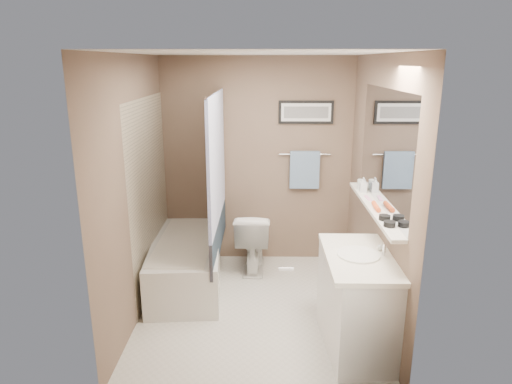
{
  "coord_description": "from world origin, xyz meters",
  "views": [
    {
      "loc": [
        0.06,
        -3.97,
        2.33
      ],
      "look_at": [
        0.0,
        0.15,
        1.15
      ],
      "focal_mm": 32.0,
      "sensor_mm": 36.0,
      "label": 1
    }
  ],
  "objects_px": {
    "vanity": "(358,305)",
    "glass_jar": "(361,185)",
    "candle_bowl_far": "(385,218)",
    "bathtub": "(187,263)",
    "soap_bottle": "(363,185)",
    "toilet": "(253,240)",
    "hair_brush_front": "(376,206)",
    "candle_bowl_near": "(390,224)"
  },
  "relations": [
    {
      "from": "toilet",
      "to": "soap_bottle",
      "type": "distance_m",
      "value": 1.5
    },
    {
      "from": "toilet",
      "to": "glass_jar",
      "type": "bearing_deg",
      "value": 155.9
    },
    {
      "from": "bathtub",
      "to": "toilet",
      "type": "height_order",
      "value": "toilet"
    },
    {
      "from": "glass_jar",
      "to": "toilet",
      "type": "bearing_deg",
      "value": 153.25
    },
    {
      "from": "bathtub",
      "to": "soap_bottle",
      "type": "bearing_deg",
      "value": -11.41
    },
    {
      "from": "candle_bowl_far",
      "to": "hair_brush_front",
      "type": "relative_size",
      "value": 0.41
    },
    {
      "from": "vanity",
      "to": "candle_bowl_far",
      "type": "height_order",
      "value": "candle_bowl_far"
    },
    {
      "from": "candle_bowl_near",
      "to": "hair_brush_front",
      "type": "xyz_separation_m",
      "value": [
        0.0,
        0.43,
        0.0
      ]
    },
    {
      "from": "bathtub",
      "to": "candle_bowl_far",
      "type": "height_order",
      "value": "candle_bowl_far"
    },
    {
      "from": "vanity",
      "to": "soap_bottle",
      "type": "xyz_separation_m",
      "value": [
        0.19,
        0.89,
        0.79
      ]
    },
    {
      "from": "bathtub",
      "to": "candle_bowl_near",
      "type": "distance_m",
      "value": 2.31
    },
    {
      "from": "candle_bowl_far",
      "to": "glass_jar",
      "type": "distance_m",
      "value": 0.9
    },
    {
      "from": "bathtub",
      "to": "hair_brush_front",
      "type": "bearing_deg",
      "value": -27.19
    },
    {
      "from": "toilet",
      "to": "glass_jar",
      "type": "distance_m",
      "value": 1.46
    },
    {
      "from": "hair_brush_front",
      "to": "soap_bottle",
      "type": "bearing_deg",
      "value": 90.0
    },
    {
      "from": "toilet",
      "to": "candle_bowl_near",
      "type": "relative_size",
      "value": 7.8
    },
    {
      "from": "candle_bowl_far",
      "to": "hair_brush_front",
      "type": "xyz_separation_m",
      "value": [
        0.0,
        0.28,
        0.0
      ]
    },
    {
      "from": "glass_jar",
      "to": "bathtub",
      "type": "bearing_deg",
      "value": 175.75
    },
    {
      "from": "vanity",
      "to": "candle_bowl_near",
      "type": "height_order",
      "value": "candle_bowl_near"
    },
    {
      "from": "candle_bowl_near",
      "to": "glass_jar",
      "type": "relative_size",
      "value": 0.9
    },
    {
      "from": "candle_bowl_far",
      "to": "glass_jar",
      "type": "bearing_deg",
      "value": 90.0
    },
    {
      "from": "vanity",
      "to": "glass_jar",
      "type": "relative_size",
      "value": 9.0
    },
    {
      "from": "candle_bowl_far",
      "to": "soap_bottle",
      "type": "relative_size",
      "value": 0.63
    },
    {
      "from": "soap_bottle",
      "to": "bathtub",
      "type": "bearing_deg",
      "value": 173.1
    },
    {
      "from": "hair_brush_front",
      "to": "candle_bowl_near",
      "type": "bearing_deg",
      "value": -90.0
    },
    {
      "from": "hair_brush_front",
      "to": "vanity",
      "type": "bearing_deg",
      "value": -117.24
    },
    {
      "from": "soap_bottle",
      "to": "vanity",
      "type": "bearing_deg",
      "value": -101.75
    },
    {
      "from": "hair_brush_front",
      "to": "glass_jar",
      "type": "distance_m",
      "value": 0.61
    },
    {
      "from": "candle_bowl_far",
      "to": "hair_brush_front",
      "type": "distance_m",
      "value": 0.28
    },
    {
      "from": "candle_bowl_near",
      "to": "vanity",
      "type": "bearing_deg",
      "value": 158.58
    },
    {
      "from": "candle_bowl_near",
      "to": "bathtub",
      "type": "bearing_deg",
      "value": 146.59
    },
    {
      "from": "bathtub",
      "to": "vanity",
      "type": "xyz_separation_m",
      "value": [
        1.6,
        -1.11,
        0.15
      ]
    },
    {
      "from": "candle_bowl_far",
      "to": "hair_brush_front",
      "type": "bearing_deg",
      "value": 90.0
    },
    {
      "from": "bathtub",
      "to": "vanity",
      "type": "relative_size",
      "value": 1.67
    },
    {
      "from": "candle_bowl_near",
      "to": "glass_jar",
      "type": "xyz_separation_m",
      "value": [
        0.0,
        1.05,
        0.03
      ]
    },
    {
      "from": "candle_bowl_near",
      "to": "glass_jar",
      "type": "height_order",
      "value": "glass_jar"
    },
    {
      "from": "candle_bowl_far",
      "to": "soap_bottle",
      "type": "height_order",
      "value": "soap_bottle"
    },
    {
      "from": "bathtub",
      "to": "hair_brush_front",
      "type": "relative_size",
      "value": 6.82
    },
    {
      "from": "bathtub",
      "to": "candle_bowl_near",
      "type": "height_order",
      "value": "candle_bowl_near"
    },
    {
      "from": "vanity",
      "to": "soap_bottle",
      "type": "distance_m",
      "value": 1.2
    },
    {
      "from": "toilet",
      "to": "candle_bowl_far",
      "type": "relative_size",
      "value": 7.8
    },
    {
      "from": "candle_bowl_near",
      "to": "soap_bottle",
      "type": "distance_m",
      "value": 0.96
    }
  ]
}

